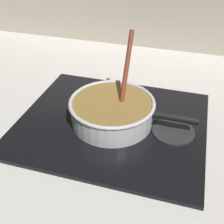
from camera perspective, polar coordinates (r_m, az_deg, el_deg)
ground at (r=0.79m, az=-6.88°, el=-9.65°), size 2.40×1.60×0.04m
hob_plate at (r=0.87m, az=0.00°, el=-2.18°), size 0.56×0.48×0.01m
burner_ring at (r=0.87m, az=0.00°, el=-1.66°), size 0.20×0.20×0.01m
spare_burner at (r=0.85m, az=12.18°, el=-3.83°), size 0.12×0.12×0.01m
cooking_pan at (r=0.85m, az=0.11°, el=0.30°), size 0.38×0.26×0.25m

